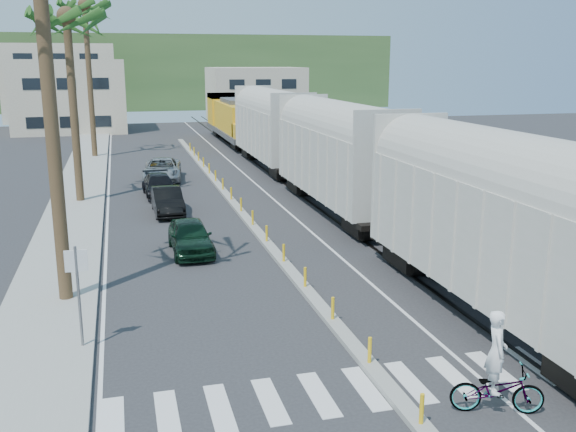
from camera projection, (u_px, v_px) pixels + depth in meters
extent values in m
plane|color=#28282B|center=(356.00, 351.00, 17.74)|extent=(140.00, 140.00, 0.00)
cube|color=gray|center=(80.00, 191.00, 39.10)|extent=(3.00, 90.00, 0.15)
cube|color=black|center=(272.00, 175.00, 45.10)|extent=(0.12, 100.00, 0.06)
cube|color=black|center=(292.00, 174.00, 45.46)|extent=(0.12, 100.00, 0.06)
cube|color=gray|center=(231.00, 201.00, 36.51)|extent=(0.45, 60.00, 0.15)
cylinder|color=yellow|center=(422.00, 409.00, 13.86)|extent=(0.10, 0.10, 0.70)
cylinder|color=yellow|center=(370.00, 350.00, 16.68)|extent=(0.10, 0.10, 0.70)
cylinder|color=yellow|center=(333.00, 308.00, 19.50)|extent=(0.10, 0.10, 0.70)
cylinder|color=yellow|center=(305.00, 277.00, 22.32)|extent=(0.10, 0.10, 0.70)
cylinder|color=yellow|center=(284.00, 253.00, 25.14)|extent=(0.10, 0.10, 0.70)
cylinder|color=yellow|center=(267.00, 233.00, 27.95)|extent=(0.10, 0.10, 0.70)
cylinder|color=yellow|center=(253.00, 218.00, 30.77)|extent=(0.10, 0.10, 0.70)
cylinder|color=yellow|center=(241.00, 204.00, 33.59)|extent=(0.10, 0.10, 0.70)
cylinder|color=yellow|center=(231.00, 193.00, 36.41)|extent=(0.10, 0.10, 0.70)
cylinder|color=yellow|center=(223.00, 184.00, 39.23)|extent=(0.10, 0.10, 0.70)
cylinder|color=yellow|center=(215.00, 176.00, 42.05)|extent=(0.10, 0.10, 0.70)
cylinder|color=yellow|center=(209.00, 168.00, 44.87)|extent=(0.10, 0.10, 0.70)
cylinder|color=yellow|center=(204.00, 162.00, 47.69)|extent=(0.10, 0.10, 0.70)
cylinder|color=yellow|center=(199.00, 156.00, 50.51)|extent=(0.10, 0.10, 0.70)
cylinder|color=yellow|center=(194.00, 151.00, 53.33)|extent=(0.10, 0.10, 0.70)
cylinder|color=yellow|center=(190.00, 147.00, 56.15)|extent=(0.10, 0.10, 0.70)
cube|color=silver|center=(384.00, 385.00, 15.85)|extent=(14.00, 2.20, 0.01)
cube|color=silver|center=(109.00, 191.00, 39.54)|extent=(0.12, 90.00, 0.01)
cube|color=silver|center=(256.00, 184.00, 41.85)|extent=(0.12, 90.00, 0.01)
cube|color=#AFADA0|center=(498.00, 234.00, 19.48)|extent=(3.00, 12.88, 3.40)
cylinder|color=#AFADA0|center=(503.00, 179.00, 19.08)|extent=(2.90, 12.58, 2.90)
cube|color=black|center=(493.00, 302.00, 19.99)|extent=(2.60, 12.88, 1.00)
cube|color=#AFADA0|center=(337.00, 161.00, 33.57)|extent=(3.00, 12.88, 3.40)
cylinder|color=#AFADA0|center=(338.00, 129.00, 33.17)|extent=(2.90, 12.58, 2.90)
cube|color=black|center=(336.00, 202.00, 34.09)|extent=(2.60, 12.88, 1.00)
cube|color=#AFADA0|center=(271.00, 132.00, 47.67)|extent=(3.00, 12.88, 3.40)
cylinder|color=#AFADA0|center=(271.00, 109.00, 47.27)|extent=(2.90, 12.58, 2.90)
cube|color=black|center=(271.00, 161.00, 48.18)|extent=(2.60, 12.88, 1.00)
cube|color=#4C4C4F|center=(234.00, 132.00, 63.09)|extent=(3.00, 17.00, 0.50)
cube|color=orange|center=(235.00, 117.00, 61.79)|extent=(2.70, 12.24, 2.60)
cube|color=orange|center=(224.00, 109.00, 68.09)|extent=(3.00, 3.74, 3.20)
cube|color=black|center=(234.00, 138.00, 63.23)|extent=(2.60, 13.60, 0.90)
cylinder|color=brown|center=(53.00, 137.00, 20.09)|extent=(0.44, 0.44, 11.00)
cylinder|color=brown|center=(74.00, 114.00, 35.17)|extent=(0.44, 0.44, 10.00)
sphere|color=#244A17|center=(66.00, 16.00, 33.96)|extent=(3.20, 3.20, 3.20)
cylinder|color=brown|center=(90.00, 84.00, 51.93)|extent=(0.44, 0.44, 12.00)
sphere|color=#244A17|center=(84.00, 5.00, 50.48)|extent=(3.20, 3.20, 3.20)
cylinder|color=slate|center=(79.00, 299.00, 17.45)|extent=(0.08, 0.08, 3.00)
cube|color=silver|center=(76.00, 261.00, 17.19)|extent=(0.60, 0.04, 0.60)
cube|color=#B8AA92|center=(70.00, 96.00, 72.33)|extent=(12.00, 10.00, 8.00)
cube|color=#B8AA92|center=(62.00, 82.00, 86.63)|extent=(14.00, 12.00, 10.00)
cube|color=#B8AA92|center=(255.00, 94.00, 85.67)|extent=(12.00, 10.00, 7.00)
cube|color=#385628|center=(151.00, 72.00, 110.29)|extent=(80.00, 20.00, 12.00)
imported|color=black|center=(190.00, 236.00, 26.72)|extent=(1.77, 4.15, 1.40)
imported|color=black|center=(167.00, 201.00, 33.60)|extent=(1.66, 4.25, 1.38)
imported|color=black|center=(160.00, 186.00, 37.91)|extent=(2.30, 4.64, 1.29)
imported|color=#999B9E|center=(162.00, 169.00, 43.00)|extent=(3.53, 5.79, 1.47)
imported|color=#9EA0A5|center=(497.00, 390.00, 14.54)|extent=(2.05, 2.57, 1.11)
imported|color=white|center=(496.00, 351.00, 14.29)|extent=(0.99, 0.90, 1.93)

